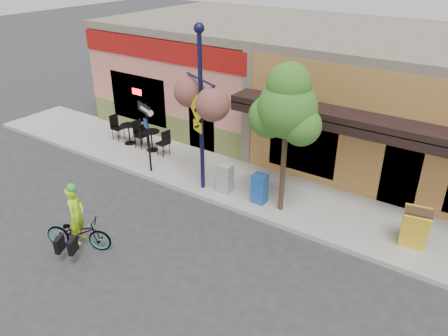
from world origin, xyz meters
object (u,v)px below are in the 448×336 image
(building, at_px, (321,85))
(newspaper_box_grey, at_px, (225,178))
(cyclist_rider, at_px, (78,223))
(one_way_sign, at_px, (149,139))
(newspaper_box_blue, at_px, (260,189))
(street_tree, at_px, (285,140))
(lamp_post, at_px, (201,112))
(bicycle, at_px, (78,233))

(building, relative_size, newspaper_box_grey, 19.16)
(building, distance_m, cyclist_rider, 11.10)
(one_way_sign, distance_m, newspaper_box_blue, 4.31)
(street_tree, bearing_deg, newspaper_box_grey, -178.24)
(newspaper_box_blue, bearing_deg, newspaper_box_grey, -176.48)
(one_way_sign, bearing_deg, building, 83.81)
(cyclist_rider, relative_size, newspaper_box_blue, 1.71)
(street_tree, bearing_deg, newspaper_box_blue, -178.64)
(lamp_post, xyz_separation_m, newspaper_box_grey, (0.75, 0.20, -2.16))
(bicycle, bearing_deg, cyclist_rider, -114.89)
(building, height_order, bicycle, building)
(newspaper_box_grey, xyz_separation_m, street_tree, (2.00, 0.06, 1.79))
(bicycle, bearing_deg, newspaper_box_grey, -45.16)
(bicycle, xyz_separation_m, street_tree, (3.66, 4.57, 1.94))
(newspaper_box_grey, distance_m, street_tree, 2.68)
(one_way_sign, height_order, street_tree, street_tree)
(bicycle, distance_m, newspaper_box_blue, 5.41)
(newspaper_box_grey, bearing_deg, lamp_post, -168.33)
(newspaper_box_grey, bearing_deg, cyclist_rider, -113.22)
(newspaper_box_grey, bearing_deg, street_tree, -1.75)
(building, height_order, newspaper_box_grey, building)
(cyclist_rider, relative_size, newspaper_box_grey, 1.70)
(building, bearing_deg, cyclist_rider, -100.53)
(building, height_order, one_way_sign, building)
(bicycle, relative_size, one_way_sign, 0.73)
(bicycle, relative_size, cyclist_rider, 1.12)
(cyclist_rider, xyz_separation_m, one_way_sign, (-1.36, 4.21, 0.58))
(building, distance_m, newspaper_box_blue, 6.54)
(bicycle, bearing_deg, building, -35.68)
(lamp_post, bearing_deg, building, 104.65)
(cyclist_rider, bearing_deg, one_way_sign, -7.00)
(newspaper_box_blue, distance_m, street_tree, 1.94)
(one_way_sign, xyz_separation_m, newspaper_box_blue, (4.23, 0.34, -0.77))
(newspaper_box_blue, bearing_deg, building, 99.35)
(building, height_order, lamp_post, lamp_post)
(lamp_post, height_order, one_way_sign, lamp_post)
(building, relative_size, cyclist_rider, 11.24)
(bicycle, bearing_deg, one_way_sign, -7.62)
(building, relative_size, one_way_sign, 7.33)
(lamp_post, relative_size, one_way_sign, 2.12)
(newspaper_box_grey, bearing_deg, one_way_sign, -177.74)
(one_way_sign, height_order, newspaper_box_grey, one_way_sign)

